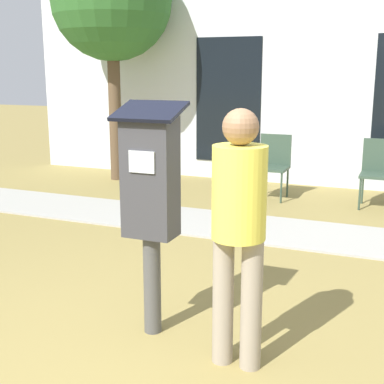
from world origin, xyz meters
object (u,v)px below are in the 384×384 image
at_px(parking_meter, 151,190).
at_px(outdoor_chair_middle, 379,168).
at_px(person_standing, 239,220).
at_px(outdoor_chair_left, 273,161).

bearing_deg(parking_meter, outdoor_chair_middle, 74.55).
bearing_deg(outdoor_chair_middle, person_standing, -73.24).
distance_m(outdoor_chair_left, outdoor_chair_middle, 1.41).
distance_m(parking_meter, outdoor_chair_left, 4.30).
bearing_deg(parking_meter, outdoor_chair_left, 93.03).
relative_size(person_standing, outdoor_chair_left, 1.76).
bearing_deg(person_standing, outdoor_chair_left, 76.18).
relative_size(outdoor_chair_left, outdoor_chair_middle, 1.00).
distance_m(person_standing, outdoor_chair_left, 4.56).
xyz_separation_m(parking_meter, outdoor_chair_left, (-0.23, 4.27, -0.49)).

